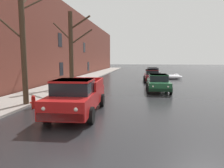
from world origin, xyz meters
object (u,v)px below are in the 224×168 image
at_px(sedan_green_parked_kerbside_close, 158,82).
at_px(sedan_grey_parked_far_down_block, 153,72).
at_px(bare_tree_mid_block, 72,48).
at_px(fire_hydrant, 33,102).
at_px(bare_tree_second_along_sidewalk, 23,37).
at_px(sedan_maroon_parked_kerbside_mid, 152,75).
at_px(pickup_truck_red_approaching_near_lane, 77,96).

bearing_deg(sedan_green_parked_kerbside_close, sedan_grey_parked_far_down_block, 89.39).
relative_size(bare_tree_mid_block, fire_hydrant, 9.80).
bearing_deg(bare_tree_second_along_sidewalk, sedan_grey_parked_far_down_block, 67.48).
bearing_deg(fire_hydrant, bare_tree_second_along_sidewalk, 144.15).
bearing_deg(sedan_green_parked_kerbside_close, sedan_maroon_parked_kerbside_mid, 91.77).
height_order(sedan_maroon_parked_kerbside_mid, sedan_grey_parked_far_down_block, same).
relative_size(bare_tree_mid_block, sedan_grey_parked_far_down_block, 1.69).
height_order(pickup_truck_red_approaching_near_lane, sedan_green_parked_kerbside_close, pickup_truck_red_approaching_near_lane).
relative_size(pickup_truck_red_approaching_near_lane, sedan_grey_parked_far_down_block, 1.31).
distance_m(bare_tree_second_along_sidewalk, fire_hydrant, 3.64).
height_order(bare_tree_second_along_sidewalk, sedan_maroon_parked_kerbside_mid, bare_tree_second_along_sidewalk).
xyz_separation_m(sedan_green_parked_kerbside_close, sedan_maroon_parked_kerbside_mid, (-0.22, 7.26, -0.00)).
height_order(pickup_truck_red_approaching_near_lane, fire_hydrant, pickup_truck_red_approaching_near_lane).
bearing_deg(fire_hydrant, pickup_truck_red_approaching_near_lane, -15.02).
bearing_deg(sedan_green_parked_kerbside_close, bare_tree_second_along_sidewalk, -140.62).
bearing_deg(sedan_maroon_parked_kerbside_mid, fire_hydrant, -116.00).
distance_m(bare_tree_second_along_sidewalk, sedan_maroon_parked_kerbside_mid, 16.01).
bearing_deg(sedan_maroon_parked_kerbside_mid, sedan_grey_parked_far_down_block, 86.30).
distance_m(bare_tree_mid_block, sedan_grey_parked_far_down_block, 14.41).
bearing_deg(fire_hydrant, sedan_green_parked_kerbside_close, 44.19).
xyz_separation_m(pickup_truck_red_approaching_near_lane, sedan_green_parked_kerbside_close, (4.41, 7.70, -0.13)).
bearing_deg(sedan_green_parked_kerbside_close, fire_hydrant, -135.81).
distance_m(sedan_maroon_parked_kerbside_mid, sedan_grey_parked_far_down_block, 5.59).
xyz_separation_m(sedan_maroon_parked_kerbside_mid, sedan_grey_parked_far_down_block, (0.36, 5.57, -0.00)).
xyz_separation_m(pickup_truck_red_approaching_near_lane, sedan_grey_parked_far_down_block, (4.55, 20.53, -0.13)).
distance_m(bare_tree_mid_block, sedan_green_parked_kerbside_close, 8.45).
distance_m(bare_tree_second_along_sidewalk, pickup_truck_red_approaching_near_lane, 4.74).
bearing_deg(pickup_truck_red_approaching_near_lane, bare_tree_mid_block, 111.03).
relative_size(sedan_green_parked_kerbside_close, sedan_maroon_parked_kerbside_mid, 0.97).
bearing_deg(sedan_maroon_parked_kerbside_mid, sedan_green_parked_kerbside_close, -88.23).
relative_size(bare_tree_second_along_sidewalk, sedan_maroon_parked_kerbside_mid, 1.81).
bearing_deg(sedan_grey_parked_far_down_block, bare_tree_second_along_sidewalk, -112.52).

